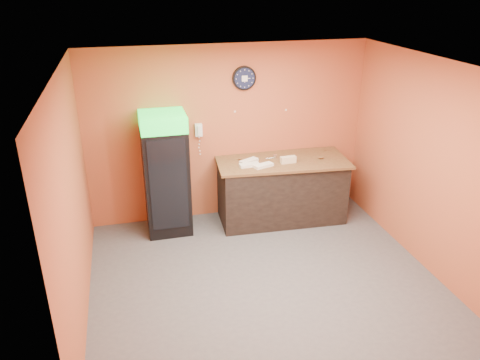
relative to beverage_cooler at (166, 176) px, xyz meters
name	(u,v)px	position (x,y,z in m)	size (l,w,h in m)	color
floor	(263,278)	(1.07, -1.61, -0.93)	(4.50, 4.50, 0.00)	#47474C
back_wall	(229,133)	(1.07, 0.39, 0.47)	(4.50, 0.02, 2.80)	#AF5731
left_wall	(72,203)	(-1.18, -1.61, 0.47)	(0.02, 4.00, 2.80)	#AF5731
right_wall	(428,166)	(3.32, -1.61, 0.47)	(0.02, 4.00, 2.80)	#AF5731
ceiling	(268,66)	(1.07, -1.61, 1.87)	(4.50, 4.00, 0.02)	white
beverage_cooler	(166,176)	(0.00, 0.00, 0.00)	(0.66, 0.68, 1.89)	black
prep_counter	(281,191)	(1.83, -0.05, -0.43)	(1.99, 0.88, 0.99)	black
wall_clock	(244,78)	(1.31, 0.36, 1.35)	(0.37, 0.06, 0.37)	black
wall_phone	(199,130)	(0.57, 0.34, 0.58)	(0.11, 0.10, 0.20)	white
butcher_paper	(282,161)	(1.83, -0.05, 0.09)	(2.07, 0.96, 0.04)	brown
sub_roll_stack	(288,160)	(1.88, -0.19, 0.16)	(0.25, 0.10, 0.10)	beige
wrapped_sandwich_left	(249,165)	(1.26, -0.18, 0.13)	(0.31, 0.12, 0.04)	white
wrapped_sandwich_mid	(263,165)	(1.46, -0.25, 0.13)	(0.31, 0.12, 0.04)	white
wrapped_sandwich_right	(249,161)	(1.29, -0.01, 0.13)	(0.31, 0.12, 0.04)	white
kitchen_tool	(275,157)	(1.74, 0.05, 0.14)	(0.06, 0.06, 0.06)	silver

